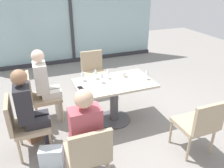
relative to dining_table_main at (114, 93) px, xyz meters
name	(u,v)px	position (x,y,z in m)	size (l,w,h in m)	color
ground_plane	(114,120)	(0.00, 0.00, -0.53)	(12.00, 12.00, 0.00)	gray
window_wall_backdrop	(71,19)	(0.00, 3.20, 0.68)	(4.87, 0.10, 2.70)	#98B7BC
dining_table_main	(114,93)	(0.00, 0.00, 0.00)	(1.25, 0.76, 0.73)	#BCB29E
chair_side_end	(24,123)	(-1.42, -0.30, -0.03)	(0.50, 0.46, 0.87)	tan
chair_far_left	(40,94)	(-1.14, 0.45, -0.03)	(0.50, 0.46, 0.87)	tan
chair_front_left	(88,153)	(-0.77, -1.15, -0.03)	(0.46, 0.50, 0.87)	tan
chair_front_right	(199,123)	(0.77, -1.15, -0.03)	(0.46, 0.50, 0.87)	tan
chair_near_window	(94,70)	(0.00, 1.15, -0.03)	(0.46, 0.51, 0.87)	tan
person_side_end	(30,108)	(-1.31, -0.30, 0.17)	(0.39, 0.34, 1.26)	#28282D
person_far_left	(45,82)	(-1.03, 0.45, 0.17)	(0.39, 0.34, 1.26)	silver
person_front_left	(85,132)	(-0.77, -1.04, 0.17)	(0.34, 0.39, 1.26)	#B24C56
wine_glass_0	(83,73)	(-0.46, 0.23, 0.33)	(0.07, 0.07, 0.18)	silver
wine_glass_1	(147,72)	(0.54, -0.09, 0.33)	(0.07, 0.07, 0.18)	silver
wine_glass_2	(108,71)	(-0.05, 0.17, 0.33)	(0.07, 0.07, 0.18)	silver
wine_glass_3	(95,71)	(-0.24, 0.23, 0.33)	(0.07, 0.07, 0.18)	silver
wine_glass_4	(101,75)	(-0.20, 0.05, 0.33)	(0.07, 0.07, 0.18)	silver
coffee_cup	(124,74)	(0.23, 0.14, 0.25)	(0.08, 0.08, 0.09)	white
cell_phone_on_table	(81,88)	(-0.56, -0.03, 0.21)	(0.07, 0.14, 0.01)	black
handbag_0	(51,157)	(-1.15, -0.68, -0.39)	(0.30, 0.16, 0.28)	silver
handbag_1	(37,130)	(-1.28, -0.03, -0.39)	(0.30, 0.16, 0.28)	#A3704C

